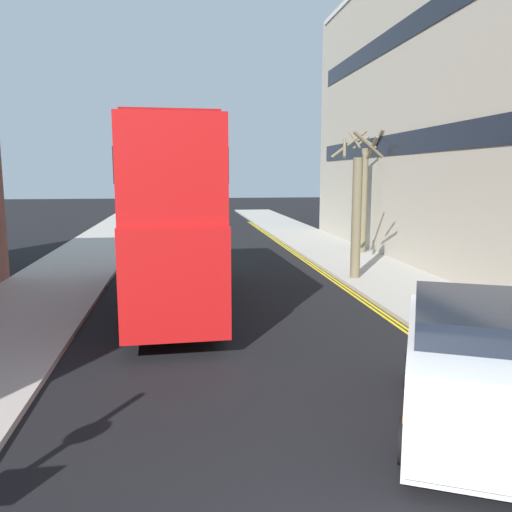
# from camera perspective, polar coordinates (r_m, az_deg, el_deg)

# --- Properties ---
(sidewalk_right) EXTENTS (4.00, 80.00, 0.14)m
(sidewalk_right) POSITION_cam_1_polar(r_m,az_deg,el_deg) (22.13, 13.66, -2.10)
(sidewalk_right) COLOR #ADA89E
(sidewalk_right) RESTS_ON ground
(sidewalk_left) EXTENTS (4.00, 80.00, 0.14)m
(sidewalk_left) POSITION_cam_1_polar(r_m,az_deg,el_deg) (21.12, -21.24, -2.98)
(sidewalk_left) COLOR #ADA89E
(sidewalk_left) RESTS_ON ground
(kerb_line_outer) EXTENTS (0.10, 56.00, 0.01)m
(kerb_line_outer) POSITION_cam_1_polar(r_m,az_deg,el_deg) (19.59, 10.11, -3.59)
(kerb_line_outer) COLOR yellow
(kerb_line_outer) RESTS_ON ground
(kerb_line_inner) EXTENTS (0.10, 56.00, 0.01)m
(kerb_line_inner) POSITION_cam_1_polar(r_m,az_deg,el_deg) (19.54, 9.66, -3.61)
(kerb_line_inner) COLOR yellow
(kerb_line_inner) RESTS_ON ground
(double_decker_bus_away) EXTENTS (3.07, 10.88, 5.64)m
(double_decker_bus_away) POSITION_cam_1_polar(r_m,az_deg,el_deg) (16.88, -9.40, 4.82)
(double_decker_bus_away) COLOR red
(double_decker_bus_away) RESTS_ON ground
(taxi_minivan) EXTENTS (3.75, 5.15, 2.12)m
(taxi_minivan) POSITION_cam_1_polar(r_m,az_deg,el_deg) (9.40, 22.07, -11.22)
(taxi_minivan) COLOR white
(taxi_minivan) RESTS_ON ground
(street_tree_near) EXTENTS (1.75, 1.81, 5.81)m
(street_tree_near) POSITION_cam_1_polar(r_m,az_deg,el_deg) (20.82, 10.91, 4.90)
(street_tree_near) COLOR #6B6047
(street_tree_near) RESTS_ON sidewalk_right
(street_tree_mid) EXTENTS (1.42, 1.35, 6.31)m
(street_tree_mid) POSITION_cam_1_polar(r_m,az_deg,el_deg) (27.82, 11.68, 6.51)
(street_tree_mid) COLOR #6B6047
(street_tree_mid) RESTS_ON sidewalk_right
(townhouse_terrace_right) EXTENTS (10.08, 28.00, 14.75)m
(townhouse_terrace_right) POSITION_cam_1_polar(r_m,az_deg,el_deg) (28.26, 25.22, 14.54)
(townhouse_terrace_right) COLOR #B2A893
(townhouse_terrace_right) RESTS_ON ground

